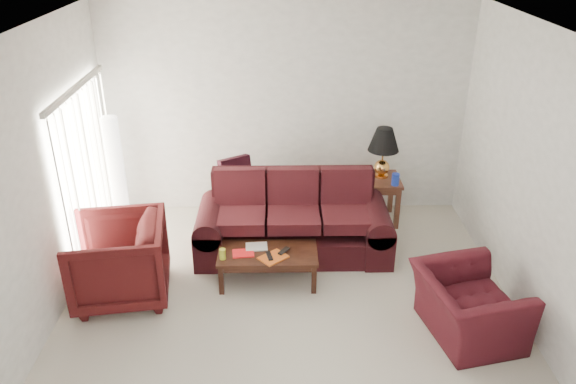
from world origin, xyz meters
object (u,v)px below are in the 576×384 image
object	(u,v)px
floor_lamp	(116,172)
armchair_left	(119,260)
armchair_right	(468,306)
coffee_table	(268,266)
sofa	(293,218)
end_table	(377,199)

from	to	relation	value
floor_lamp	armchair_left	bearing A→B (deg)	-76.07
floor_lamp	armchair_left	size ratio (longest dim) A/B	1.55
armchair_left	armchair_right	world-z (taller)	armchair_left
floor_lamp	coffee_table	xyz separation A→B (m)	(2.07, -1.43, -0.60)
sofa	coffee_table	bearing A→B (deg)	-110.81
armchair_left	coffee_table	distance (m)	1.69
end_table	coffee_table	size ratio (longest dim) A/B	0.56
sofa	armchair_left	world-z (taller)	sofa
end_table	armchair_right	distance (m)	2.50
armchair_left	sofa	bearing A→B (deg)	106.47
end_table	armchair_left	size ratio (longest dim) A/B	0.63
end_table	sofa	bearing A→B (deg)	-145.15
floor_lamp	coffee_table	distance (m)	2.58
sofa	end_table	size ratio (longest dim) A/B	3.74
sofa	armchair_left	distance (m)	2.16
sofa	armchair_left	bearing A→B (deg)	-150.21
armchair_left	coffee_table	xyz separation A→B (m)	(1.65, 0.25, -0.27)
sofa	floor_lamp	size ratio (longest dim) A/B	1.52
sofa	armchair_left	xyz separation A→B (m)	(-1.97, -0.90, -0.03)
sofa	floor_lamp	distance (m)	2.53
sofa	end_table	xyz separation A→B (m)	(1.20, 0.84, -0.17)
end_table	floor_lamp	xyz separation A→B (m)	(-3.58, -0.05, 0.47)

